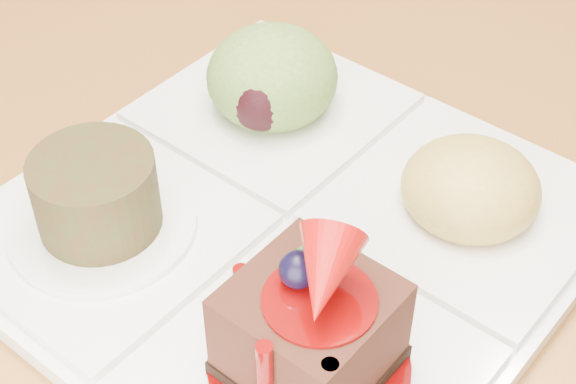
# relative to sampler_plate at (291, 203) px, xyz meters

# --- Properties ---
(ground) EXTENTS (6.00, 6.00, 0.00)m
(ground) POSITION_rel_sampler_plate_xyz_m (-0.05, 0.74, -0.77)
(ground) COLOR #552918
(sampler_plate) EXTENTS (0.38, 0.38, 0.11)m
(sampler_plate) POSITION_rel_sampler_plate_xyz_m (0.00, 0.00, 0.00)
(sampler_plate) COLOR white
(sampler_plate) RESTS_ON dining_table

